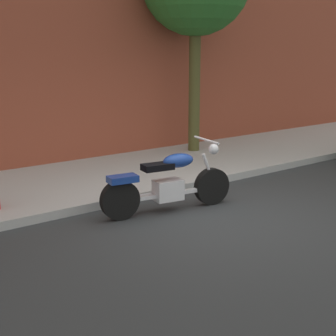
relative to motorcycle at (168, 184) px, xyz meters
name	(u,v)px	position (x,y,z in m)	size (l,w,h in m)	color
ground_plane	(214,216)	(0.42, -0.63, -0.44)	(60.00, 60.00, 0.00)	#303335
sidewalk	(118,175)	(0.42, 2.17, -0.37)	(22.72, 2.96, 0.14)	#ADADAD
motorcycle	(168,184)	(0.00, 0.00, 0.00)	(2.21, 0.76, 1.10)	black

